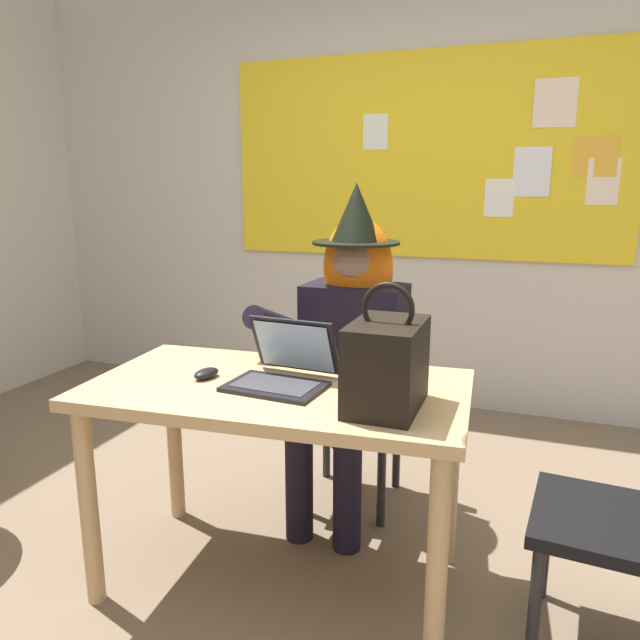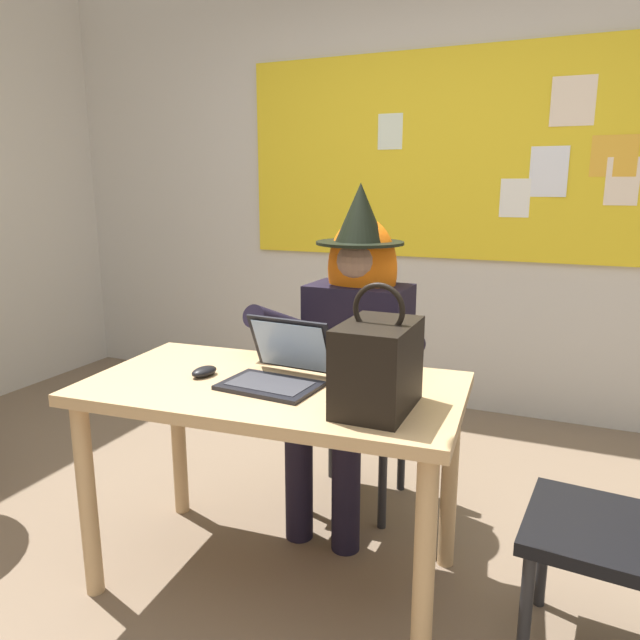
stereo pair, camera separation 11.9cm
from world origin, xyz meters
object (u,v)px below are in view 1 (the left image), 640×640
Objects in this scene: desk_main at (278,413)px; laptop at (283,370)px; computer_mouse at (206,373)px; handbag at (387,364)px; person_costumed at (350,332)px; chair_at_desk at (357,386)px.

desk_main is 0.15m from laptop.
computer_mouse is 0.66m from handbag.
computer_mouse is (-0.33, -0.61, -0.03)m from person_costumed.
desk_main is at bearing -6.04° from person_costumed.
handbag is at bearing 26.71° from person_costumed.
person_costumed reaches higher than chair_at_desk.
person_costumed is 0.69m from computer_mouse.
handbag reaches higher than computer_mouse.
person_costumed is at bearing 82.74° from desk_main.
computer_mouse is 0.28× the size of handbag.
person_costumed is 13.40× the size of computer_mouse.
chair_at_desk is 0.75m from laptop.
person_costumed is (0.07, 0.58, 0.15)m from desk_main.
desk_main is at bearing 167.45° from handbag.
computer_mouse is (-0.25, -0.03, 0.12)m from desk_main.
handbag reaches higher than chair_at_desk.
desk_main is at bearing -8.18° from chair_at_desk.
handbag is (0.32, -0.79, 0.36)m from chair_at_desk.
laptop reaches higher than desk_main.
handbag is at bearing 19.68° from chair_at_desk.
person_costumed is at bearing 115.49° from handbag.
person_costumed is at bearing -1.43° from chair_at_desk.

